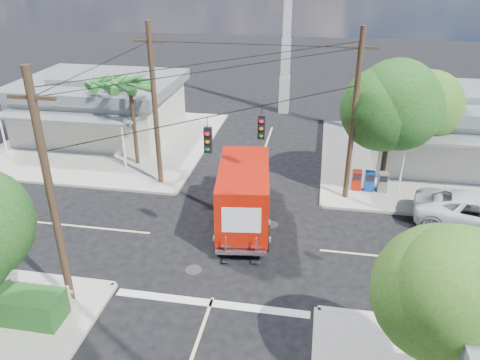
# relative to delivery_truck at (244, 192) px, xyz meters

# --- Properties ---
(ground) EXTENTS (120.00, 120.00, 0.00)m
(ground) POSITION_rel_delivery_truck_xyz_m (-0.22, -1.93, -1.62)
(ground) COLOR black
(ground) RESTS_ON ground
(sidewalk_ne) EXTENTS (14.12, 14.12, 0.14)m
(sidewalk_ne) POSITION_rel_delivery_truck_xyz_m (10.66, 8.94, -1.55)
(sidewalk_ne) COLOR gray
(sidewalk_ne) RESTS_ON ground
(sidewalk_nw) EXTENTS (14.12, 14.12, 0.14)m
(sidewalk_nw) POSITION_rel_delivery_truck_xyz_m (-11.10, 8.94, -1.55)
(sidewalk_nw) COLOR gray
(sidewalk_nw) RESTS_ON ground
(road_markings) EXTENTS (32.00, 32.00, 0.01)m
(road_markings) POSITION_rel_delivery_truck_xyz_m (-0.22, -3.41, -1.62)
(road_markings) COLOR beige
(road_markings) RESTS_ON ground
(building_ne) EXTENTS (11.80, 10.20, 4.50)m
(building_ne) POSITION_rel_delivery_truck_xyz_m (12.28, 10.03, 0.70)
(building_ne) COLOR beige
(building_ne) RESTS_ON sidewalk_ne
(building_nw) EXTENTS (10.80, 10.20, 4.30)m
(building_nw) POSITION_rel_delivery_truck_xyz_m (-12.22, 10.53, 0.60)
(building_nw) COLOR beige
(building_nw) RESTS_ON sidewalk_nw
(radio_tower) EXTENTS (0.80, 0.80, 17.00)m
(radio_tower) POSITION_rel_delivery_truck_xyz_m (0.28, 18.07, 4.02)
(radio_tower) COLOR silver
(radio_tower) RESTS_ON ground
(tree_ne_front) EXTENTS (4.21, 4.14, 6.66)m
(tree_ne_front) POSITION_rel_delivery_truck_xyz_m (6.99, 4.82, 3.14)
(tree_ne_front) COLOR #422D1C
(tree_ne_front) RESTS_ON sidewalk_ne
(tree_ne_back) EXTENTS (3.77, 3.66, 5.82)m
(tree_ne_back) POSITION_rel_delivery_truck_xyz_m (9.59, 7.02, 2.56)
(tree_ne_back) COLOR #422D1C
(tree_ne_back) RESTS_ON sidewalk_ne
(tree_se) EXTENTS (3.67, 3.54, 5.62)m
(tree_se) POSITION_rel_delivery_truck_xyz_m (6.79, -9.18, 2.42)
(tree_se) COLOR #422D1C
(tree_se) RESTS_ON sidewalk_se
(palm_nw_front) EXTENTS (3.01, 3.08, 5.59)m
(palm_nw_front) POSITION_rel_delivery_truck_xyz_m (-7.72, 5.57, 3.42)
(palm_nw_front) COLOR #422D1C
(palm_nw_front) RESTS_ON sidewalk_nw
(palm_nw_back) EXTENTS (3.01, 3.08, 5.19)m
(palm_nw_back) POSITION_rel_delivery_truck_xyz_m (-9.72, 7.07, 3.05)
(palm_nw_back) COLOR #422D1C
(palm_nw_back) RESTS_ON sidewalk_nw
(utility_poles) EXTENTS (12.00, 10.68, 9.00)m
(utility_poles) POSITION_rel_delivery_truck_xyz_m (-1.80, -0.33, 3.05)
(utility_poles) COLOR #473321
(utility_poles) RESTS_ON ground
(picket_fence) EXTENTS (5.94, 0.06, 1.00)m
(picket_fence) POSITION_rel_delivery_truck_xyz_m (-8.02, -7.53, -0.94)
(picket_fence) COLOR silver
(picket_fence) RESTS_ON sidewalk_sw
(vending_boxes) EXTENTS (1.90, 0.50, 1.10)m
(vending_boxes) POSITION_rel_delivery_truck_xyz_m (6.28, 4.27, -0.93)
(vending_boxes) COLOR #B5190A
(vending_boxes) RESTS_ON sidewalk_ne
(delivery_truck) EXTENTS (3.19, 7.59, 3.19)m
(delivery_truck) POSITION_rel_delivery_truck_xyz_m (0.00, 0.00, 0.00)
(delivery_truck) COLOR black
(delivery_truck) RESTS_ON ground
(parked_car) EXTENTS (6.44, 3.85, 1.68)m
(parked_car) POSITION_rel_delivery_truck_xyz_m (11.19, 1.26, -0.78)
(parked_car) COLOR silver
(parked_car) RESTS_ON ground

